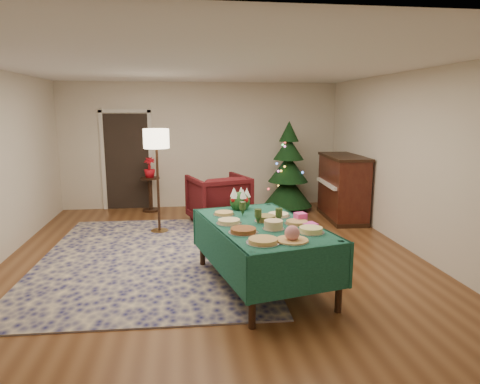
{
  "coord_description": "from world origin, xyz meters",
  "views": [
    {
      "loc": [
        -0.43,
        -5.89,
        2.14
      ],
      "look_at": [
        0.36,
        -0.11,
        1.0
      ],
      "focal_mm": 32.0,
      "sensor_mm": 36.0,
      "label": 1
    }
  ],
  "objects": [
    {
      "name": "room_shell",
      "position": [
        0.0,
        0.0,
        1.35
      ],
      "size": [
        7.0,
        7.0,
        7.0
      ],
      "color": "#593319",
      "rests_on": "ground"
    },
    {
      "name": "doorway",
      "position": [
        -1.6,
        3.48,
        1.1
      ],
      "size": [
        1.08,
        0.04,
        2.16
      ],
      "color": "black",
      "rests_on": "ground"
    },
    {
      "name": "rug",
      "position": [
        -0.87,
        0.18,
        0.01
      ],
      "size": [
        3.33,
        4.3,
        0.02
      ],
      "primitive_type": "cube",
      "rotation": [
        0.0,
        0.0,
        -0.03
      ],
      "color": "#13164A",
      "rests_on": "ground"
    },
    {
      "name": "buffet_table",
      "position": [
        0.5,
        -1.03,
        0.63
      ],
      "size": [
        1.6,
        2.24,
        0.79
      ],
      "color": "black",
      "rests_on": "ground"
    },
    {
      "name": "platter_0",
      "position": [
        0.37,
        -1.77,
        0.81
      ],
      "size": [
        0.35,
        0.35,
        0.05
      ],
      "color": "silver",
      "rests_on": "buffet_table"
    },
    {
      "name": "platter_1",
      "position": [
        0.68,
        -1.76,
        0.86
      ],
      "size": [
        0.34,
        0.34,
        0.17
      ],
      "color": "silver",
      "rests_on": "buffet_table"
    },
    {
      "name": "platter_2",
      "position": [
        0.96,
        -1.49,
        0.82
      ],
      "size": [
        0.3,
        0.3,
        0.07
      ],
      "color": "silver",
      "rests_on": "buffet_table"
    },
    {
      "name": "platter_3",
      "position": [
        0.22,
        -1.39,
        0.82
      ],
      "size": [
        0.33,
        0.33,
        0.05
      ],
      "color": "silver",
      "rests_on": "buffet_table"
    },
    {
      "name": "platter_4",
      "position": [
        0.58,
        -1.3,
        0.84
      ],
      "size": [
        0.25,
        0.25,
        0.11
      ],
      "color": "silver",
      "rests_on": "buffet_table"
    },
    {
      "name": "platter_5",
      "position": [
        0.9,
        -1.12,
        0.81
      ],
      "size": [
        0.3,
        0.3,
        0.04
      ],
      "color": "silver",
      "rests_on": "buffet_table"
    },
    {
      "name": "platter_6",
      "position": [
        0.11,
        -0.99,
        0.82
      ],
      "size": [
        0.31,
        0.31,
        0.05
      ],
      "color": "silver",
      "rests_on": "buffet_table"
    },
    {
      "name": "platter_7",
      "position": [
        0.56,
        -0.94,
        0.83
      ],
      "size": [
        0.28,
        0.28,
        0.08
      ],
      "color": "silver",
      "rests_on": "buffet_table"
    },
    {
      "name": "platter_8",
      "position": [
        0.77,
        -0.72,
        0.81
      ],
      "size": [
        0.3,
        0.3,
        0.04
      ],
      "color": "silver",
      "rests_on": "buffet_table"
    },
    {
      "name": "platter_9",
      "position": [
        0.09,
        -0.55,
        0.81
      ],
      "size": [
        0.28,
        0.28,
        0.04
      ],
      "color": "silver",
      "rests_on": "buffet_table"
    },
    {
      "name": "goblet_0",
      "position": [
        0.32,
        -0.63,
        0.89
      ],
      "size": [
        0.08,
        0.08,
        0.18
      ],
      "color": "#2D471E",
      "rests_on": "buffet_table"
    },
    {
      "name": "goblet_1",
      "position": [
        0.7,
        -1.04,
        0.89
      ],
      "size": [
        0.08,
        0.08,
        0.18
      ],
      "color": "#2D471E",
      "rests_on": "buffet_table"
    },
    {
      "name": "goblet_2",
      "position": [
        0.45,
        -1.05,
        0.89
      ],
      "size": [
        0.08,
        0.08,
        0.18
      ],
      "color": "#2D471E",
      "rests_on": "buffet_table"
    },
    {
      "name": "napkin_stack",
      "position": [
        1.02,
        -1.24,
        0.81
      ],
      "size": [
        0.19,
        0.19,
        0.04
      ],
      "primitive_type": "cube",
      "rotation": [
        0.0,
        0.0,
        0.22
      ],
      "color": "#DF3EAA",
      "rests_on": "buffet_table"
    },
    {
      "name": "gift_box",
      "position": [
        0.98,
        -0.99,
        0.84
      ],
      "size": [
        0.15,
        0.15,
        0.11
      ],
      "primitive_type": "cube",
      "rotation": [
        0.0,
        0.0,
        0.22
      ],
      "color": "#F644A4",
      "rests_on": "buffet_table"
    },
    {
      "name": "centerpiece",
      "position": [
        0.34,
        -0.25,
        0.93
      ],
      "size": [
        0.28,
        0.29,
        0.33
      ],
      "color": "#1E4C1E",
      "rests_on": "buffet_table"
    },
    {
      "name": "armchair",
      "position": [
        0.23,
        1.97,
        0.51
      ],
      "size": [
        1.23,
        1.19,
        1.03
      ],
      "primitive_type": "imported",
      "rotation": [
        0.0,
        0.0,
        3.44
      ],
      "color": "#480F12",
      "rests_on": "ground"
    },
    {
      "name": "floor_lamp",
      "position": [
        -0.86,
        1.53,
        1.53
      ],
      "size": [
        0.44,
        0.44,
        1.81
      ],
      "color": "#A57F3F",
      "rests_on": "ground"
    },
    {
      "name": "side_table",
      "position": [
        -1.11,
        3.15,
        0.35
      ],
      "size": [
        0.41,
        0.41,
        0.72
      ],
      "color": "black",
      "rests_on": "ground"
    },
    {
      "name": "potted_plant",
      "position": [
        -1.11,
        3.15,
        0.84
      ],
      "size": [
        0.23,
        0.42,
        0.23
      ],
      "primitive_type": "imported",
      "color": "red",
      "rests_on": "side_table"
    },
    {
      "name": "christmas_tree",
      "position": [
        1.8,
        2.9,
        0.85
      ],
      "size": [
        1.16,
        1.16,
        1.89
      ],
      "color": "black",
      "rests_on": "ground"
    },
    {
      "name": "piano",
      "position": [
        2.67,
        1.99,
        0.61
      ],
      "size": [
        0.76,
        1.49,
        1.26
      ],
      "color": "black",
      "rests_on": "ground"
    }
  ]
}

